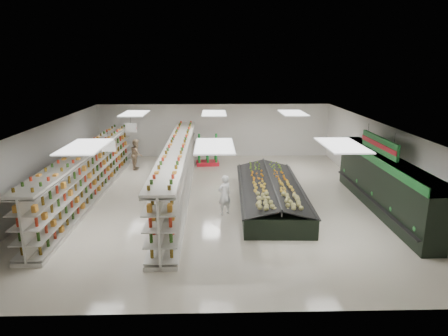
{
  "coord_description": "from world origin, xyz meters",
  "views": [
    {
      "loc": [
        -0.02,
        -16.14,
        5.71
      ],
      "look_at": [
        0.4,
        0.06,
        1.35
      ],
      "focal_mm": 32.0,
      "sensor_mm": 36.0,
      "label": 1
    }
  ],
  "objects_px": {
    "soda_endcap": "(207,151)",
    "shopper_main": "(224,195)",
    "produce_island": "(270,192)",
    "shopper_background": "(137,154)",
    "gondola_left": "(90,175)",
    "gondola_center": "(178,173)"
  },
  "relations": [
    {
      "from": "gondola_left",
      "to": "soda_endcap",
      "type": "bearing_deg",
      "value": 47.83
    },
    {
      "from": "gondola_left",
      "to": "shopper_background",
      "type": "bearing_deg",
      "value": 76.4
    },
    {
      "from": "produce_island",
      "to": "soda_endcap",
      "type": "height_order",
      "value": "soda_endcap"
    },
    {
      "from": "gondola_left",
      "to": "soda_endcap",
      "type": "relative_size",
      "value": 7.35
    },
    {
      "from": "gondola_left",
      "to": "shopper_background",
      "type": "distance_m",
      "value": 4.73
    },
    {
      "from": "gondola_left",
      "to": "produce_island",
      "type": "distance_m",
      "value": 7.73
    },
    {
      "from": "shopper_main",
      "to": "shopper_background",
      "type": "relative_size",
      "value": 0.94
    },
    {
      "from": "soda_endcap",
      "to": "shopper_main",
      "type": "relative_size",
      "value": 1.08
    },
    {
      "from": "shopper_background",
      "to": "produce_island",
      "type": "bearing_deg",
      "value": -135.56
    },
    {
      "from": "gondola_left",
      "to": "soda_endcap",
      "type": "height_order",
      "value": "gondola_left"
    },
    {
      "from": "gondola_center",
      "to": "produce_island",
      "type": "distance_m",
      "value": 4.05
    },
    {
      "from": "gondola_center",
      "to": "produce_island",
      "type": "bearing_deg",
      "value": -15.6
    },
    {
      "from": "shopper_background",
      "to": "gondola_left",
      "type": "bearing_deg",
      "value": 161.14
    },
    {
      "from": "soda_endcap",
      "to": "gondola_left",
      "type": "bearing_deg",
      "value": -132.65
    },
    {
      "from": "soda_endcap",
      "to": "shopper_background",
      "type": "xyz_separation_m",
      "value": [
        -3.82,
        -0.8,
        0.01
      ]
    },
    {
      "from": "shopper_main",
      "to": "soda_endcap",
      "type": "bearing_deg",
      "value": -118.11
    },
    {
      "from": "shopper_background",
      "to": "soda_endcap",
      "type": "bearing_deg",
      "value": -82.88
    },
    {
      "from": "produce_island",
      "to": "shopper_main",
      "type": "relative_size",
      "value": 4.63
    },
    {
      "from": "soda_endcap",
      "to": "shopper_main",
      "type": "distance_m",
      "value": 7.6
    },
    {
      "from": "gondola_center",
      "to": "soda_endcap",
      "type": "relative_size",
      "value": 7.78
    },
    {
      "from": "gondola_center",
      "to": "produce_island",
      "type": "height_order",
      "value": "gondola_center"
    },
    {
      "from": "gondola_left",
      "to": "shopper_main",
      "type": "bearing_deg",
      "value": -20.26
    }
  ]
}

